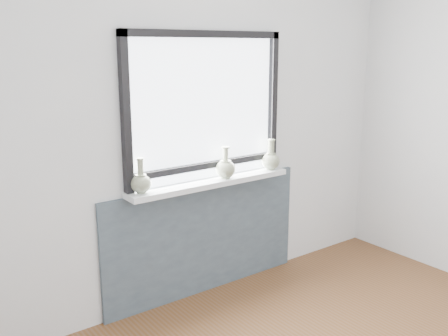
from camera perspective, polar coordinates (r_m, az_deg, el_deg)
back_wall at (r=3.62m, az=-2.45°, el=5.10°), size 3.60×0.02×2.60m
apron_panel at (r=3.82m, az=-2.07°, el=-7.96°), size 1.70×0.03×0.86m
windowsill at (r=3.63m, az=-1.50°, el=-1.67°), size 1.32×0.18×0.04m
window at (r=3.57m, az=-2.14°, el=7.27°), size 1.30×0.06×1.05m
vase_a at (r=3.33m, az=-9.47°, el=-1.59°), size 0.14×0.14×0.24m
vase_b at (r=3.65m, az=0.18°, el=0.01°), size 0.15×0.15×0.24m
vase_c at (r=3.93m, az=5.36°, el=0.97°), size 0.14×0.14×0.24m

